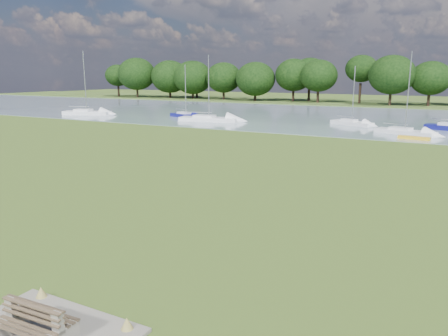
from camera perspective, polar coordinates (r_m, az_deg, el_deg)
The scene contains 11 objects.
ground at distance 22.38m, azimuth 5.62°, elevation -3.63°, with size 220.00×220.00×0.00m, color brown.
river at distance 62.78m, azimuth 20.45°, elevation 5.96°, with size 220.00×40.00×0.10m, color slate.
far_bank at distance 92.51m, azimuth 23.01°, elevation 7.57°, with size 220.00×20.00×0.40m, color #4C6626.
bench_pair at distance 11.51m, azimuth -23.47°, elevation -18.14°, with size 1.83×1.12×0.96m.
kayak at distance 44.47m, azimuth 23.56°, elevation 3.63°, with size 2.82×0.66×0.28m, color yellow.
tree_line at distance 89.67m, azimuth 16.99°, elevation 11.71°, with size 123.89×8.27×10.01m.
sailboat_0 at distance 56.35m, azimuth -2.08°, elevation 6.59°, with size 7.88×3.51×8.27m.
sailboat_4 at distance 61.55m, azimuth -5.03°, elevation 7.03°, with size 5.44×2.88×7.17m.
sailboat_5 at distance 54.35m, azimuth 16.30°, elevation 5.84°, with size 5.40×3.46×6.86m.
sailboat_6 at distance 68.07m, azimuth -17.54°, elevation 7.07°, with size 7.25×3.95×9.16m.
sailboat_7 at distance 47.81m, azimuth 22.48°, elevation 4.58°, with size 6.13×3.57×8.15m.
Camera 1 is at (8.08, -19.95, 6.14)m, focal length 35.00 mm.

